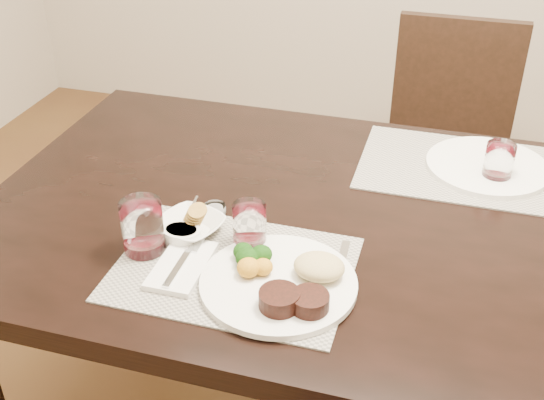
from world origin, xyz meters
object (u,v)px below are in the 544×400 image
(cracker_bowl, at_px, (191,226))
(far_plate, at_px, (487,166))
(steak_knife, at_px, (333,284))
(dinner_plate, at_px, (285,281))
(wine_glass_near, at_px, (250,227))
(chair_far, at_px, (447,141))

(cracker_bowl, relative_size, far_plate, 0.56)
(far_plate, bearing_deg, steak_knife, -116.19)
(steak_knife, distance_m, far_plate, 0.61)
(dinner_plate, height_order, far_plate, dinner_plate)
(steak_knife, bearing_deg, wine_glass_near, 154.04)
(chair_far, relative_size, steak_knife, 4.09)
(wine_glass_near, bearing_deg, chair_far, 72.02)
(dinner_plate, height_order, cracker_bowl, cracker_bowl)
(cracker_bowl, distance_m, far_plate, 0.75)
(dinner_plate, xyz_separation_m, cracker_bowl, (-0.24, 0.12, 0.00))
(steak_knife, relative_size, cracker_bowl, 1.32)
(wine_glass_near, bearing_deg, cracker_bowl, 177.77)
(chair_far, xyz_separation_m, dinner_plate, (-0.25, -1.21, 0.27))
(chair_far, bearing_deg, cracker_bowl, -114.14)
(wine_glass_near, bearing_deg, far_plate, 45.17)
(dinner_plate, xyz_separation_m, wine_glass_near, (-0.11, 0.12, 0.03))
(steak_knife, relative_size, wine_glass_near, 2.32)
(far_plate, bearing_deg, chair_far, 99.77)
(chair_far, distance_m, far_plate, 0.69)
(chair_far, height_order, wine_glass_near, chair_far)
(cracker_bowl, relative_size, wine_glass_near, 1.75)
(wine_glass_near, distance_m, far_plate, 0.66)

